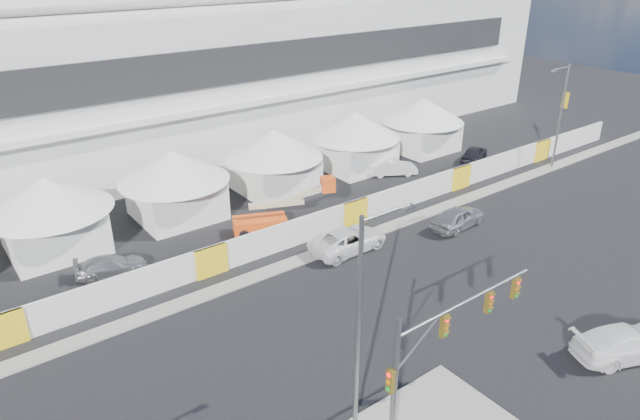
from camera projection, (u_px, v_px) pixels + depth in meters
ground at (446, 354)px, 29.50m from camera, size 160.00×160.00×0.00m
far_curb at (492, 189)px, 49.47m from camera, size 80.00×1.20×0.12m
stadium at (211, 48)px, 60.34m from camera, size 80.00×24.80×21.98m
tent_row at (227, 166)px, 45.82m from camera, size 53.40×8.40×5.40m
hoarding_fence at (354, 213)px, 42.86m from camera, size 70.00×0.25×2.00m
scaffold_tower at (477, 52)px, 78.23m from camera, size 4.40×4.40×12.00m
sedan_silver at (458, 217)px, 42.53m from camera, size 2.33×5.01×1.66m
pickup_curb at (348, 240)px, 39.31m from camera, size 2.73×5.78×1.60m
pickup_near at (626, 342)px, 29.07m from camera, size 4.30×6.13×1.65m
lot_car_a at (393, 167)px, 52.45m from camera, size 3.50×4.61×1.46m
lot_car_b at (474, 153)px, 55.93m from camera, size 3.52×4.80×1.52m
lot_car_c at (111, 266)px, 36.46m from camera, size 2.88×4.69×1.27m
traffic_mast at (428, 363)px, 23.02m from camera, size 8.29×0.65×6.72m
streetlight_median at (364, 311)px, 22.80m from camera, size 2.79×0.28×10.07m
streetlight_curb at (560, 110)px, 51.91m from camera, size 2.89×0.65×9.77m
boom_lift at (268, 217)px, 42.09m from camera, size 7.88×3.09×3.86m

